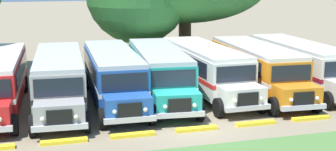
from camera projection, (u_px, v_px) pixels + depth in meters
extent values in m
plane|color=#84755B|center=(193.00, 127.00, 22.17)|extent=(220.00, 220.00, 0.00)
cube|color=black|center=(22.00, 67.00, 25.77)|extent=(0.39, 7.99, 0.80)
cube|color=white|center=(6.00, 65.00, 29.72)|extent=(0.90, 0.10, 1.30)
sphere|color=#EAE5C6|center=(0.00, 120.00, 19.78)|extent=(0.20, 0.20, 0.20)
cylinder|color=black|center=(15.00, 125.00, 20.85)|extent=(0.32, 1.01, 1.00)
cylinder|color=black|center=(25.00, 84.00, 28.65)|extent=(0.32, 1.01, 1.00)
cube|color=#9E9993|center=(59.00, 77.00, 25.69)|extent=(3.03, 9.33, 2.10)
cube|color=#282828|center=(59.00, 80.00, 25.73)|extent=(3.06, 9.35, 0.24)
cube|color=black|center=(82.00, 66.00, 26.15)|extent=(0.51, 7.99, 0.80)
cube|color=black|center=(35.00, 68.00, 25.60)|extent=(0.51, 7.99, 0.80)
cube|color=#B2B2B7|center=(58.00, 56.00, 25.45)|extent=(2.95, 9.23, 0.22)
cube|color=#9E9993|center=(60.00, 113.00, 20.75)|extent=(2.28, 1.53, 1.05)
cube|color=black|center=(59.00, 118.00, 20.04)|extent=(1.10, 0.16, 0.70)
cube|color=#B7B7BC|center=(60.00, 128.00, 20.09)|extent=(2.41, 0.34, 0.24)
cube|color=black|center=(58.00, 87.00, 21.17)|extent=(2.20, 0.19, 0.84)
cube|color=#282828|center=(60.00, 63.00, 30.12)|extent=(0.90, 0.11, 1.30)
sphere|color=#EAE5C6|center=(76.00, 117.00, 20.14)|extent=(0.20, 0.20, 0.20)
sphere|color=#EAE5C6|center=(43.00, 119.00, 19.84)|extent=(0.20, 0.20, 0.20)
cylinder|color=black|center=(87.00, 122.00, 21.21)|extent=(0.34, 1.01, 1.00)
cylinder|color=black|center=(32.00, 126.00, 20.70)|extent=(0.34, 1.01, 1.00)
cylinder|color=black|center=(80.00, 82.00, 29.03)|extent=(0.34, 1.01, 1.00)
cylinder|color=black|center=(40.00, 84.00, 28.52)|extent=(0.34, 1.01, 1.00)
cube|color=#23519E|center=(113.00, 73.00, 26.73)|extent=(2.83, 9.28, 2.10)
cube|color=silver|center=(113.00, 76.00, 26.77)|extent=(2.86, 9.31, 0.24)
cube|color=black|center=(133.00, 62.00, 27.21)|extent=(0.33, 8.00, 0.80)
cube|color=black|center=(89.00, 64.00, 26.61)|extent=(0.33, 8.00, 0.80)
cube|color=#B2B2B7|center=(112.00, 53.00, 26.48)|extent=(2.75, 9.18, 0.22)
cube|color=#23519E|center=(127.00, 107.00, 21.81)|extent=(2.25, 1.48, 1.05)
cube|color=black|center=(130.00, 110.00, 21.11)|extent=(1.10, 0.14, 0.70)
cube|color=#B7B7BC|center=(130.00, 120.00, 21.16)|extent=(2.41, 0.29, 0.24)
cube|color=black|center=(125.00, 82.00, 22.23)|extent=(2.20, 0.14, 0.84)
cube|color=silver|center=(104.00, 61.00, 31.13)|extent=(0.90, 0.09, 1.30)
sphere|color=#EAE5C6|center=(145.00, 110.00, 21.22)|extent=(0.20, 0.20, 0.20)
sphere|color=#EAE5C6|center=(115.00, 112.00, 20.89)|extent=(0.20, 0.20, 0.20)
cylinder|color=black|center=(152.00, 115.00, 22.30)|extent=(0.32, 1.01, 1.00)
cylinder|color=black|center=(102.00, 119.00, 21.74)|extent=(0.32, 1.01, 1.00)
cylinder|color=black|center=(126.00, 79.00, 30.08)|extent=(0.32, 1.01, 1.00)
cylinder|color=black|center=(88.00, 81.00, 29.51)|extent=(0.32, 1.01, 1.00)
cube|color=teal|center=(158.00, 70.00, 27.55)|extent=(3.34, 9.39, 2.10)
cube|color=white|center=(158.00, 73.00, 27.59)|extent=(3.38, 9.42, 0.24)
cube|color=black|center=(178.00, 60.00, 27.97)|extent=(0.78, 7.97, 0.80)
cube|color=black|center=(136.00, 61.00, 27.51)|extent=(0.78, 7.97, 0.80)
cube|color=#B2B2B7|center=(158.00, 50.00, 27.31)|extent=(3.25, 9.29, 0.22)
cube|color=teal|center=(176.00, 102.00, 22.57)|extent=(2.32, 1.60, 1.05)
cube|color=black|center=(180.00, 106.00, 21.86)|extent=(1.10, 0.20, 0.70)
cube|color=#B7B7BC|center=(180.00, 115.00, 21.91)|extent=(2.41, 0.42, 0.24)
cube|color=black|center=(174.00, 78.00, 23.00)|extent=(2.20, 0.26, 0.84)
cube|color=white|center=(147.00, 58.00, 32.01)|extent=(0.90, 0.14, 1.30)
sphere|color=#EAE5C6|center=(195.00, 105.00, 21.94)|extent=(0.20, 0.20, 0.20)
sphere|color=#EAE5C6|center=(165.00, 107.00, 21.68)|extent=(0.20, 0.20, 0.20)
cylinder|color=black|center=(200.00, 111.00, 23.00)|extent=(0.37, 1.02, 1.00)
cylinder|color=black|center=(152.00, 113.00, 22.56)|extent=(0.37, 1.02, 1.00)
cylinder|color=black|center=(169.00, 76.00, 30.87)|extent=(0.37, 1.02, 1.00)
cylinder|color=black|center=(133.00, 77.00, 30.44)|extent=(0.37, 1.02, 1.00)
cube|color=silver|center=(204.00, 67.00, 28.49)|extent=(2.65, 9.24, 2.10)
cube|color=red|center=(204.00, 69.00, 28.52)|extent=(2.68, 9.26, 0.24)
cube|color=black|center=(221.00, 57.00, 29.02)|extent=(0.17, 8.00, 0.80)
cube|color=black|center=(182.00, 59.00, 28.30)|extent=(0.17, 8.00, 0.80)
cube|color=silver|center=(204.00, 48.00, 28.24)|extent=(2.57, 9.14, 0.22)
cube|color=silver|center=(241.00, 96.00, 23.64)|extent=(2.22, 1.44, 1.05)
cube|color=black|center=(248.00, 100.00, 22.95)|extent=(1.10, 0.12, 0.70)
cube|color=#B7B7BC|center=(248.00, 108.00, 23.00)|extent=(2.40, 0.24, 0.24)
cube|color=black|center=(236.00, 74.00, 24.05)|extent=(2.20, 0.10, 0.84)
cube|color=red|center=(180.00, 56.00, 32.83)|extent=(0.90, 0.07, 1.30)
sphere|color=#EAE5C6|center=(261.00, 99.00, 23.10)|extent=(0.20, 0.20, 0.20)
sphere|color=#EAE5C6|center=(235.00, 101.00, 22.70)|extent=(0.20, 0.20, 0.20)
cylinder|color=black|center=(261.00, 104.00, 24.19)|extent=(0.30, 1.00, 1.00)
cylinder|color=black|center=(218.00, 108.00, 23.51)|extent=(0.30, 1.00, 1.00)
cylinder|color=black|center=(204.00, 73.00, 31.86)|extent=(0.30, 1.00, 1.00)
cylinder|color=black|center=(170.00, 75.00, 31.17)|extent=(0.30, 1.00, 1.00)
cube|color=orange|center=(255.00, 66.00, 28.73)|extent=(2.95, 9.31, 2.10)
cube|color=white|center=(255.00, 69.00, 28.76)|extent=(2.99, 9.33, 0.24)
cube|color=black|center=(272.00, 56.00, 29.19)|extent=(0.44, 7.99, 0.80)
cube|color=black|center=(234.00, 58.00, 28.62)|extent=(0.44, 7.99, 0.80)
cube|color=beige|center=(256.00, 47.00, 28.48)|extent=(2.87, 9.21, 0.22)
cube|color=orange|center=(296.00, 96.00, 23.79)|extent=(2.27, 1.51, 1.05)
cube|color=black|center=(304.00, 99.00, 23.08)|extent=(1.10, 0.15, 0.70)
cube|color=#B7B7BC|center=(304.00, 107.00, 23.14)|extent=(2.41, 0.32, 0.24)
cube|color=black|center=(291.00, 73.00, 24.21)|extent=(2.20, 0.17, 0.84)
cube|color=white|center=(228.00, 55.00, 33.15)|extent=(0.90, 0.10, 1.30)
sphere|color=#EAE5C6|center=(317.00, 98.00, 23.19)|extent=(0.20, 0.20, 0.20)
sphere|color=#EAE5C6|center=(291.00, 100.00, 22.88)|extent=(0.20, 0.20, 0.20)
cylinder|color=black|center=(316.00, 104.00, 24.27)|extent=(0.33, 1.01, 1.00)
cylinder|color=black|center=(273.00, 106.00, 23.73)|extent=(0.33, 1.01, 1.00)
cylinder|color=black|center=(253.00, 72.00, 32.07)|extent=(0.33, 1.01, 1.00)
cylinder|color=black|center=(220.00, 74.00, 31.54)|extent=(0.33, 1.01, 1.00)
cube|color=silver|center=(298.00, 63.00, 29.85)|extent=(2.73, 9.26, 2.10)
cube|color=maroon|center=(298.00, 65.00, 29.88)|extent=(2.76, 9.28, 0.24)
cube|color=black|center=(314.00, 53.00, 30.34)|extent=(0.24, 8.00, 0.80)
cube|color=black|center=(278.00, 55.00, 29.71)|extent=(0.24, 8.00, 0.80)
cube|color=silver|center=(299.00, 45.00, 29.60)|extent=(2.64, 9.16, 0.22)
cube|color=maroon|center=(266.00, 53.00, 34.24)|extent=(0.90, 0.08, 1.30)
cylinder|color=black|center=(327.00, 101.00, 24.85)|extent=(0.30, 1.01, 1.00)
cylinder|color=black|center=(291.00, 69.00, 33.20)|extent=(0.30, 1.01, 1.00)
cylinder|color=black|center=(260.00, 71.00, 32.61)|extent=(0.30, 1.01, 1.00)
cube|color=yellow|center=(64.00, 141.00, 20.00)|extent=(2.00, 0.36, 0.15)
cube|color=yellow|center=(133.00, 135.00, 20.81)|extent=(2.00, 0.36, 0.15)
cube|color=yellow|center=(197.00, 129.00, 21.61)|extent=(2.00, 0.36, 0.15)
cube|color=yellow|center=(256.00, 123.00, 22.42)|extent=(2.00, 0.36, 0.15)
cube|color=yellow|center=(311.00, 118.00, 23.23)|extent=(2.00, 0.36, 0.15)
cylinder|color=brown|center=(185.00, 39.00, 37.21)|extent=(0.99, 0.99, 4.08)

